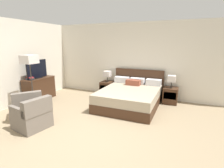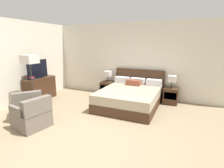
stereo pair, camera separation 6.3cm
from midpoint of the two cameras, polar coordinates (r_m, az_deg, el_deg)
name	(u,v)px [view 1 (the left image)]	position (r m, az deg, el deg)	size (l,w,h in m)	color
ground_plane	(84,136)	(3.96, -9.52, -16.40)	(9.71, 9.71, 0.00)	#998466
wall_back	(131,60)	(6.45, 5.93, 7.72)	(7.21, 0.06, 2.65)	silver
wall_left	(26,62)	(6.51, -26.61, 6.44)	(0.06, 5.04, 2.65)	silver
bed	(130,96)	(5.55, 5.68, -4.03)	(1.77, 2.12, 1.03)	#422819
nightstand_left	(107,88)	(6.62, -1.81, -1.44)	(0.45, 0.48, 0.52)	#422819
nightstand_right	(170,95)	(6.06, 18.23, -3.55)	(0.45, 0.48, 0.52)	#422819
table_lamp_left	(107,74)	(6.51, -1.84, 3.29)	(0.24, 0.24, 0.40)	#332D28
table_lamp_right	(172,79)	(5.93, 18.62, 1.60)	(0.24, 0.24, 0.40)	#332D28
dresser	(39,88)	(6.59, -22.85, -1.36)	(0.46, 1.12, 0.77)	#422819
tv	(37,69)	(6.44, -23.59, 4.40)	(0.18, 0.83, 0.62)	black
book_red_cover	(30,79)	(6.30, -25.46, 1.37)	(0.20, 0.15, 0.02)	#234C8E
book_blue_cover	(31,79)	(6.27, -25.28, 1.62)	(0.25, 0.14, 0.04)	#383333
book_small_top	(30,77)	(6.29, -25.52, 1.95)	(0.23, 0.14, 0.03)	#B7282D
armchair_by_window	(28,108)	(5.16, -26.05, -6.92)	(0.96, 0.96, 0.76)	#70665B
armchair_companion	(33,116)	(4.52, -24.83, -9.61)	(0.80, 0.79, 0.76)	#70665B
floor_lamp	(30,63)	(5.59, -25.62, 6.27)	(0.38, 0.38, 1.61)	#332D28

